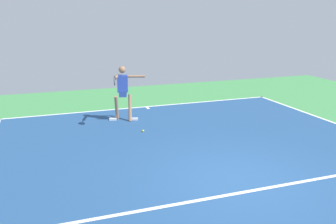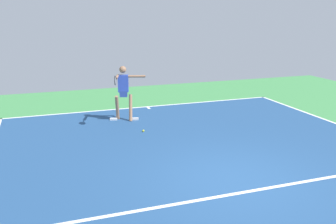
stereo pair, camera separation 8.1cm
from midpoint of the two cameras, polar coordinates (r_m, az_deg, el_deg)
name	(u,v)px [view 2 (the right image)]	position (r m, az deg, el deg)	size (l,w,h in m)	color
ground_plane	(237,180)	(8.25, 10.78, -10.27)	(22.24, 22.24, 0.00)	#428E4C
court_surface	(237,180)	(8.25, 10.78, -10.26)	(10.51, 13.96, 0.00)	navy
court_line_baseline_near	(147,107)	(14.32, -3.08, 0.82)	(10.51, 0.10, 0.01)	white
court_line_service	(250,191)	(7.83, 12.81, -11.79)	(7.88, 0.10, 0.01)	white
court_line_centre_mark	(149,108)	(14.13, -2.85, 0.64)	(0.10, 0.30, 0.01)	white
tennis_player	(123,89)	(12.31, -6.68, 3.49)	(1.20, 1.24, 1.84)	#9E7051
tennis_ball_by_sideline	(143,131)	(11.28, -3.61, -2.90)	(0.07, 0.07, 0.07)	yellow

